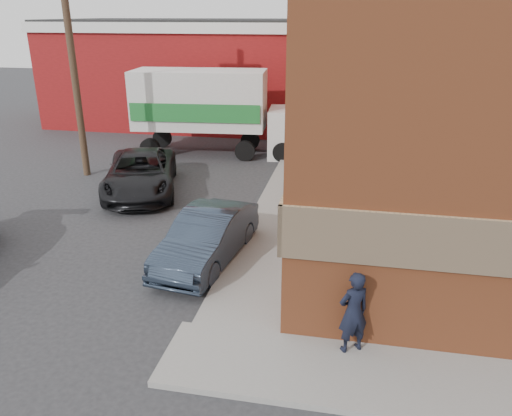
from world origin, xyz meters
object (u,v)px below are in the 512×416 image
at_px(warehouse, 202,71).
at_px(suv_a, 141,173).
at_px(utility_pole, 71,48).
at_px(sedan, 207,237).
at_px(box_truck, 216,107).
at_px(man, 353,312).

distance_m(warehouse, suv_a, 12.74).
bearing_deg(utility_pole, sedan, -42.38).
bearing_deg(sedan, suv_a, 136.86).
distance_m(utility_pole, box_truck, 6.37).
distance_m(man, suv_a, 10.74).
height_order(warehouse, sedan, warehouse).
relative_size(warehouse, man, 10.16).
distance_m(man, sedan, 4.82).
bearing_deg(box_truck, suv_a, -108.13).
distance_m(warehouse, box_truck, 7.56).
bearing_deg(sedan, warehouse, 114.64).
xyz_separation_m(suv_a, box_truck, (1.28, 5.46, 1.41)).
xyz_separation_m(sedan, suv_a, (-3.77, 4.64, 0.04)).
xyz_separation_m(warehouse, box_truck, (2.71, -7.02, -0.71)).
xyz_separation_m(utility_pole, sedan, (6.70, -6.11, -4.08)).
bearing_deg(suv_a, man, -64.71).
height_order(man, suv_a, man).
relative_size(utility_pole, sedan, 2.24).
bearing_deg(box_truck, sedan, -81.06).
relative_size(suv_a, box_truck, 0.67).
distance_m(utility_pole, sedan, 9.95).
distance_m(suv_a, box_truck, 5.78).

